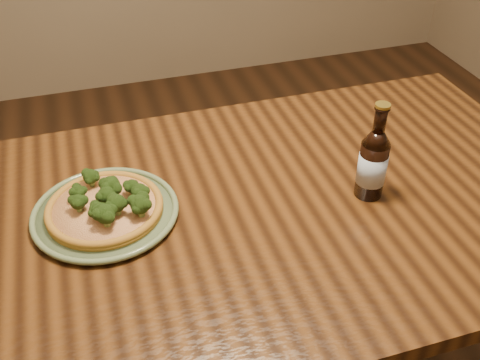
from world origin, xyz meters
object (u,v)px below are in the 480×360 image
object	(u,v)px
pizza	(106,206)
beer_bottle	(373,163)
table	(243,237)
plate	(105,212)

from	to	relation	value
pizza	beer_bottle	size ratio (longest dim) A/B	1.08
table	beer_bottle	bearing A→B (deg)	-7.89
plate	pizza	distance (m)	0.02
table	plate	world-z (taller)	plate
table	pizza	distance (m)	0.33
plate	beer_bottle	distance (m)	0.60
table	beer_bottle	world-z (taller)	beer_bottle
table	pizza	world-z (taller)	pizza
table	beer_bottle	xyz separation A→B (m)	(0.29, -0.04, 0.18)
plate	pizza	size ratio (longest dim) A/B	1.26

